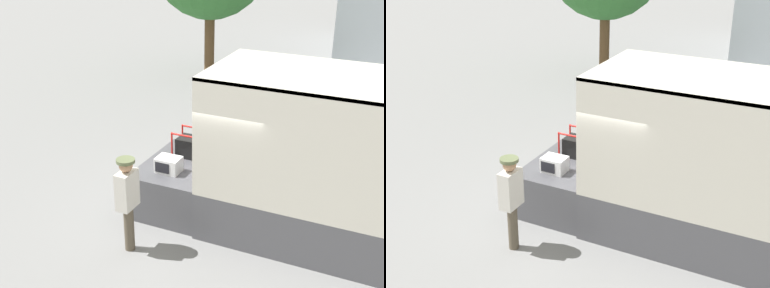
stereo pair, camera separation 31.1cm
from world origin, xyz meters
TOP-DOWN VIEW (x-y plane):
  - ground_plane at (0.00, 0.00)m, footprint 160.00×160.00m
  - tailgate_deck at (-0.73, 0.00)m, footprint 1.45×2.07m
  - microwave at (-0.80, -0.47)m, footprint 0.46×0.37m
  - portable_generator at (-0.69, 0.38)m, footprint 0.68×0.52m
  - worker_person at (-0.86, -1.86)m, footprint 0.32×0.44m

SIDE VIEW (x-z plane):
  - ground_plane at x=0.00m, z-range 0.00..0.00m
  - tailgate_deck at x=-0.73m, z-range 0.00..0.93m
  - microwave at x=-0.80m, z-range 0.93..1.23m
  - worker_person at x=-0.86m, z-range 0.21..1.99m
  - portable_generator at x=-0.69m, z-range 0.87..1.42m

